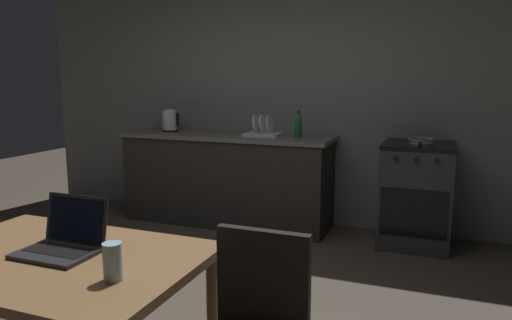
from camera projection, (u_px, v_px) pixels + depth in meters
The scene contains 10 objects.
back_wall at pixel (316, 97), 4.79m from camera, with size 6.40×0.10×2.58m, color slate.
kitchen_counter at pixel (227, 178), 4.90m from camera, with size 2.16×0.64×0.92m.
stove_oven at pixel (416, 195), 4.24m from camera, with size 0.60×0.62×0.92m.
dining_table at pixel (56, 273), 2.00m from camera, with size 1.21×0.83×0.75m.
laptop at pixel (63, 242), 2.02m from camera, with size 0.32×0.27×0.22m.
electric_kettle at pixel (170, 121), 5.04m from camera, with size 0.18×0.16×0.24m.
bottle at pixel (298, 125), 4.49m from camera, with size 0.07×0.07×0.26m.
frying_pan at pixel (421, 141), 4.13m from camera, with size 0.22×0.39×0.05m.
drinking_glass at pixel (113, 262), 1.74m from camera, with size 0.07×0.07×0.14m.
dish_rack at pixel (263, 131), 4.68m from camera, with size 0.34×0.26×0.21m.
Camera 1 is at (1.49, -2.32, 1.49)m, focal length 33.61 mm.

